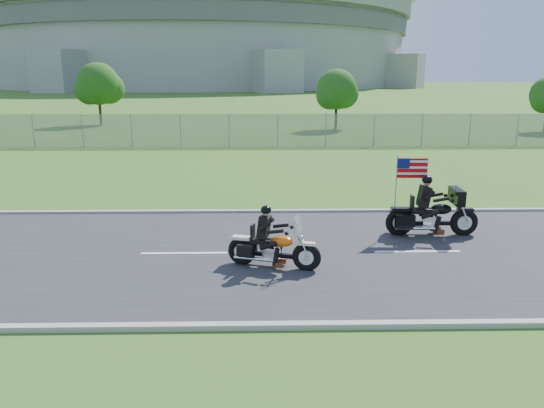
{
  "coord_description": "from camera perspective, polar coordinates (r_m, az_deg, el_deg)",
  "views": [
    {
      "loc": [
        -0.01,
        -12.86,
        4.56
      ],
      "look_at": [
        0.25,
        0.0,
        1.33
      ],
      "focal_mm": 35.0,
      "sensor_mm": 36.0,
      "label": 1
    }
  ],
  "objects": [
    {
      "name": "curb_south",
      "position": [
        9.9,
        -1.0,
        -13.01
      ],
      "size": [
        120.0,
        0.18,
        0.12
      ],
      "primitive_type": "cube",
      "color": "#9E9B93",
      "rests_on": "ground"
    },
    {
      "name": "motorcycle_follow",
      "position": [
        15.6,
        16.82,
        -1.21
      ],
      "size": [
        2.62,
        0.86,
        2.19
      ],
      "rotation": [
        0.0,
        0.0,
        -0.03
      ],
      "color": "black",
      "rests_on": "ground"
    },
    {
      "name": "ground",
      "position": [
        13.65,
        -1.05,
        -5.42
      ],
      "size": [
        420.0,
        420.0,
        0.0
      ],
      "primitive_type": "plane",
      "color": "#335D1D",
      "rests_on": "ground"
    },
    {
      "name": "road",
      "position": [
        13.64,
        -1.05,
        -5.34
      ],
      "size": [
        120.0,
        8.0,
        0.04
      ],
      "primitive_type": "cube",
      "color": "#28282B",
      "rests_on": "ground"
    },
    {
      "name": "tree_fence_near",
      "position": [
        43.35,
        7.02,
        11.92
      ],
      "size": [
        3.52,
        3.28,
        4.75
      ],
      "color": "#382316",
      "rests_on": "ground"
    },
    {
      "name": "motorcycle_lead",
      "position": [
        12.55,
        0.01,
        -4.82
      ],
      "size": [
        2.23,
        0.98,
        1.54
      ],
      "rotation": [
        0.0,
        0.0,
        -0.29
      ],
      "color": "black",
      "rests_on": "ground"
    },
    {
      "name": "fence",
      "position": [
        33.43,
        -9.83,
        7.8
      ],
      "size": [
        60.0,
        0.03,
        2.0
      ],
      "primitive_type": "cube",
      "color": "gray",
      "rests_on": "ground"
    },
    {
      "name": "curb_north",
      "position": [
        17.5,
        -1.09,
        -0.82
      ],
      "size": [
        120.0,
        0.18,
        0.12
      ],
      "primitive_type": "cube",
      "color": "#9E9B93",
      "rests_on": "ground"
    },
    {
      "name": "tree_fence_mid",
      "position": [
        48.95,
        -18.12,
        11.97
      ],
      "size": [
        3.96,
        3.69,
        5.3
      ],
      "color": "#382316",
      "rests_on": "ground"
    },
    {
      "name": "stadium",
      "position": [
        184.28,
        -7.74,
        17.43
      ],
      "size": [
        140.4,
        140.4,
        29.2
      ],
      "color": "#A3A099",
      "rests_on": "ground"
    }
  ]
}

